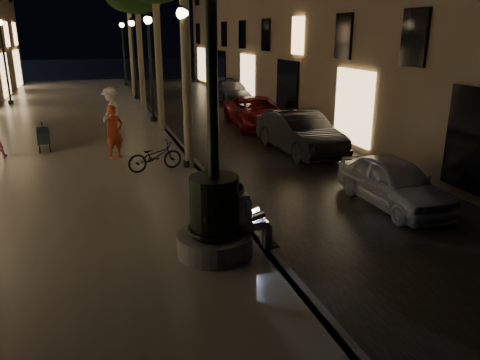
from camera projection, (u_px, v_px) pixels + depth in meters
name	position (u px, v px, depth m)	size (l,w,h in m)	color
ground	(164.00, 129.00, 20.91)	(120.00, 120.00, 0.00)	black
cobble_lane	(228.00, 125.00, 21.77)	(6.00, 45.00, 0.02)	black
promenade	(69.00, 132.00, 19.74)	(8.00, 45.00, 0.20)	slate
curb_strip	(163.00, 127.00, 20.88)	(0.25, 45.00, 0.20)	#59595B
fountain_lamppost	(214.00, 203.00, 8.45)	(1.40, 1.40, 5.21)	#59595B
seated_man_laptop	(246.00, 214.00, 8.71)	(0.98, 0.33, 1.35)	tan
lamp_curb_a	(184.00, 65.00, 13.49)	(0.36, 0.36, 4.81)	black
lamp_curb_b	(150.00, 54.00, 20.76)	(0.36, 0.36, 4.81)	black
lamp_curb_c	(133.00, 48.00, 28.03)	(0.36, 0.36, 4.81)	black
lamp_curb_d	(123.00, 45.00, 35.30)	(0.36, 0.36, 4.81)	black
lamp_left_c	(3.00, 49.00, 25.99)	(0.36, 0.36, 4.81)	black
stroller	(43.00, 137.00, 16.09)	(0.47, 0.98, 0.99)	black
car_front	(394.00, 182.00, 11.55)	(1.44, 3.57, 1.22)	#ABAFB2
car_second	(300.00, 133.00, 16.61)	(1.57, 4.49, 1.48)	black
car_third	(257.00, 112.00, 21.22)	(2.20, 4.78, 1.33)	maroon
car_rear	(231.00, 92.00, 28.48)	(1.86, 4.58, 1.33)	#2F3034
car_fifth	(219.00, 88.00, 30.94)	(1.30, 3.74, 1.23)	#959691
pedestrian_red	(114.00, 132.00, 15.11)	(0.63, 0.41, 1.73)	#B93E25
pedestrian_white	(111.00, 111.00, 18.68)	(1.21, 0.69, 1.87)	white
bicycle	(155.00, 156.00, 13.87)	(0.57, 1.65, 0.87)	black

